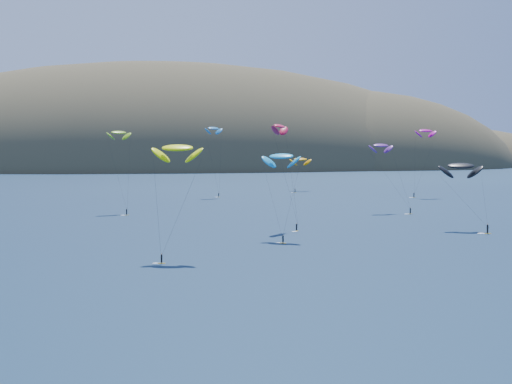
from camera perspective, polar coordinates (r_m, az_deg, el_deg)
name	(u,v)px	position (r m, az deg, el deg)	size (l,w,h in m)	color
ground	(260,317)	(82.80, 0.35, -9.98)	(2800.00, 2800.00, 0.00)	black
island	(188,179)	(644.40, -5.48, 1.06)	(730.00, 300.00, 210.00)	#3D3526
kitesurfer_2	(177,148)	(124.50, -6.31, 3.52)	(9.12, 9.22, 21.55)	yellow
kitesurfer_3	(119,133)	(213.12, -10.93, 4.68)	(8.01, 14.44, 25.38)	yellow
kitesurfer_4	(213,128)	(270.88, -3.43, 5.10)	(8.34, 6.93, 28.12)	yellow
kitesurfer_5	(281,156)	(149.69, 2.04, 2.87)	(8.86, 12.02, 19.60)	yellow
kitesurfer_6	(381,146)	(212.98, 9.96, 3.68)	(10.46, 11.32, 21.63)	yellow
kitesurfer_7	(461,166)	(172.96, 16.06, 2.02)	(10.42, 13.68, 17.49)	yellow
kitesurfer_8	(425,131)	(277.93, 13.40, 4.78)	(10.73, 5.97, 27.40)	yellow
kitesurfer_9	(280,126)	(166.92, 1.90, 5.26)	(6.72, 10.08, 26.02)	yellow
kitesurfer_11	(300,159)	(307.20, 3.58, 2.63)	(10.35, 14.06, 16.07)	yellow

